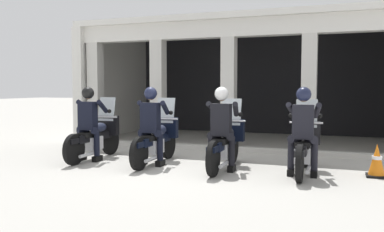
{
  "coord_description": "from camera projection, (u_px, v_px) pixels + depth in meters",
  "views": [
    {
      "loc": [
        2.82,
        -7.48,
        1.58
      ],
      "look_at": [
        0.0,
        0.29,
        0.99
      ],
      "focal_mm": 38.25,
      "sensor_mm": 36.0,
      "label": 1
    }
  ],
  "objects": [
    {
      "name": "motorcycle_center_left",
      "position": [
        157.0,
        139.0,
        8.49
      ],
      "size": [
        0.62,
        2.04,
        1.35
      ],
      "rotation": [
        0.0,
        0.0,
        -0.14
      ],
      "color": "black",
      "rests_on": "ground"
    },
    {
      "name": "kerb_strip",
      "position": [
        223.0,
        149.0,
        10.11
      ],
      "size": [
        8.54,
        0.24,
        0.12
      ],
      "primitive_type": "cube",
      "color": "#B7B5AD",
      "rests_on": "ground"
    },
    {
      "name": "motorcycle_far_right",
      "position": [
        304.0,
        146.0,
        7.5
      ],
      "size": [
        0.62,
        2.04,
        1.35
      ],
      "rotation": [
        0.0,
        0.0,
        -0.2
      ],
      "color": "black",
      "rests_on": "ground"
    },
    {
      "name": "police_officer_far_right",
      "position": [
        303.0,
        124.0,
        7.2
      ],
      "size": [
        0.63,
        0.61,
        1.58
      ],
      "rotation": [
        0.0,
        0.0,
        -0.2
      ],
      "color": "black",
      "rests_on": "ground"
    },
    {
      "name": "motorcycle_far_left",
      "position": [
        97.0,
        136.0,
        9.01
      ],
      "size": [
        0.62,
        2.04,
        1.35
      ],
      "rotation": [
        0.0,
        0.0,
        -0.12
      ],
      "color": "black",
      "rests_on": "ground"
    },
    {
      "name": "police_officer_far_left",
      "position": [
        89.0,
        117.0,
        8.71
      ],
      "size": [
        0.63,
        0.61,
        1.58
      ],
      "rotation": [
        0.0,
        0.0,
        -0.12
      ],
      "color": "black",
      "rests_on": "ground"
    },
    {
      "name": "station_building",
      "position": [
        247.0,
        69.0,
        12.49
      ],
      "size": [
        9.04,
        4.44,
        3.44
      ],
      "color": "black",
      "rests_on": "ground"
    },
    {
      "name": "police_officer_center_left",
      "position": [
        151.0,
        119.0,
        8.19
      ],
      "size": [
        0.63,
        0.61,
        1.58
      ],
      "rotation": [
        0.0,
        0.0,
        -0.14
      ],
      "color": "black",
      "rests_on": "ground"
    },
    {
      "name": "police_officer_center_right",
      "position": [
        222.0,
        121.0,
        7.66
      ],
      "size": [
        0.63,
        0.61,
        1.58
      ],
      "rotation": [
        0.0,
        0.0,
        -0.11
      ],
      "color": "black",
      "rests_on": "ground"
    },
    {
      "name": "motorcycle_center_right",
      "position": [
        226.0,
        143.0,
        7.95
      ],
      "size": [
        0.62,
        2.04,
        1.35
      ],
      "rotation": [
        0.0,
        0.0,
        -0.11
      ],
      "color": "black",
      "rests_on": "ground"
    },
    {
      "name": "ground_plane",
      "position": [
        227.0,
        146.0,
        10.9
      ],
      "size": [
        80.0,
        80.0,
        0.0
      ],
      "primitive_type": "plane",
      "color": "#A8A59E"
    },
    {
      "name": "traffic_cone_flank",
      "position": [
        377.0,
        161.0,
        7.18
      ],
      "size": [
        0.34,
        0.34,
        0.59
      ],
      "color": "black",
      "rests_on": "ground"
    }
  ]
}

